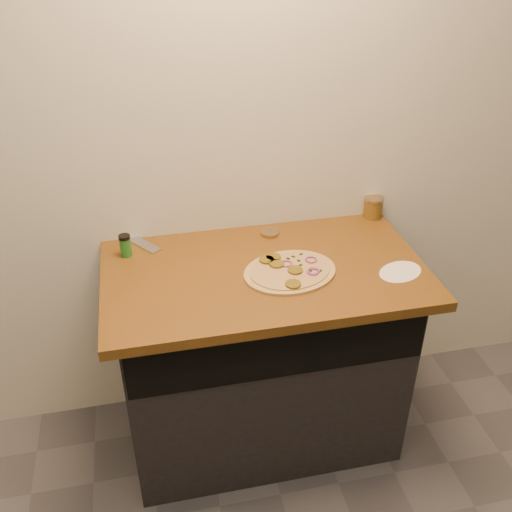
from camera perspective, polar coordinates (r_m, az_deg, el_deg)
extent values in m
cube|color=beige|center=(2.22, -1.02, 13.19)|extent=(4.00, 0.02, 2.70)
cube|color=black|center=(2.44, 0.59, -10.12)|extent=(1.10, 0.60, 0.86)
cube|color=brown|center=(2.14, 0.83, -1.66)|extent=(1.20, 0.70, 0.04)
cylinder|color=tan|center=(2.10, 3.40, -1.60)|extent=(0.41, 0.41, 0.01)
cylinder|color=#CCB886|center=(2.10, 3.41, -1.43)|extent=(0.36, 0.36, 0.00)
cylinder|color=brown|center=(2.09, 3.95, -1.42)|extent=(0.06, 0.06, 0.01)
cylinder|color=brown|center=(2.12, 2.08, -0.80)|extent=(0.06, 0.06, 0.01)
cylinder|color=brown|center=(2.16, 1.75, -0.12)|extent=(0.06, 0.06, 0.01)
cylinder|color=brown|center=(2.14, 1.06, -0.38)|extent=(0.06, 0.06, 0.01)
cylinder|color=brown|center=(2.01, 3.73, -2.82)|extent=(0.06, 0.06, 0.01)
torus|color=#7F2F73|center=(2.15, 5.52, -0.37)|extent=(0.05, 0.05, 0.01)
torus|color=#7F2F73|center=(2.08, 5.71, -1.58)|extent=(0.05, 0.05, 0.01)
torus|color=#7F2F73|center=(2.09, 5.78, -1.47)|extent=(0.05, 0.05, 0.01)
torus|color=#7F2F73|center=(2.12, 3.06, -0.76)|extent=(0.05, 0.05, 0.01)
cube|color=black|center=(2.15, 4.29, -0.47)|extent=(0.01, 0.01, 0.00)
cube|color=black|center=(2.12, 4.49, -0.90)|extent=(0.01, 0.01, 0.00)
cube|color=black|center=(2.17, 3.75, -0.05)|extent=(0.01, 0.01, 0.00)
cube|color=black|center=(2.19, 4.52, 0.19)|extent=(0.01, 0.01, 0.00)
cube|color=black|center=(2.16, 3.23, -0.26)|extent=(0.01, 0.01, 0.00)
cube|color=black|center=(2.10, 6.46, -1.46)|extent=(0.02, 0.01, 0.00)
cube|color=black|center=(2.14, 1.52, -0.52)|extent=(0.01, 0.01, 0.00)
cube|color=black|center=(2.09, 5.46, -1.50)|extent=(0.01, 0.01, 0.00)
cube|color=#B7BAC1|center=(2.34, -11.77, 1.49)|extent=(0.18, 0.23, 0.01)
cube|color=black|center=(2.46, -14.20, 2.96)|extent=(0.10, 0.13, 0.02)
cylinder|color=tan|center=(2.34, 1.39, 2.32)|extent=(0.08, 0.08, 0.02)
cylinder|color=#A02010|center=(2.52, 11.63, 4.66)|extent=(0.08, 0.08, 0.08)
cylinder|color=tan|center=(2.49, 11.74, 5.59)|extent=(0.08, 0.08, 0.01)
cylinder|color=#206821|center=(2.24, -12.92, 0.88)|extent=(0.04, 0.04, 0.08)
cylinder|color=black|center=(2.22, -13.05, 1.86)|extent=(0.04, 0.04, 0.01)
cylinder|color=silver|center=(2.17, 14.23, -1.53)|extent=(0.24, 0.24, 0.00)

